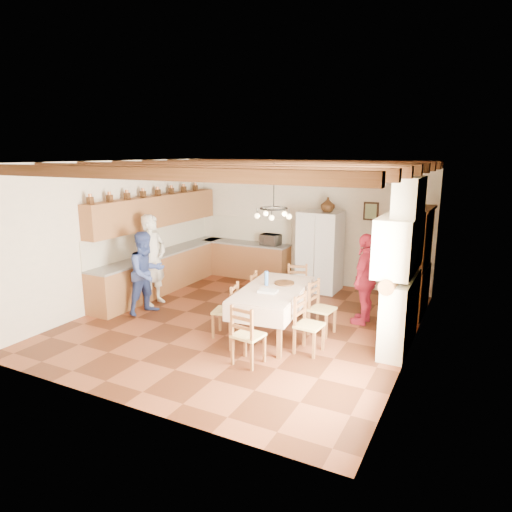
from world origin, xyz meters
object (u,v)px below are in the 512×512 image
(chair_right_far, at_px, (322,308))
(hutch, at_px, (415,261))
(chair_left_far, at_px, (245,297))
(refrigerator, at_px, (320,251))
(person_man, at_px, (153,260))
(dining_table, at_px, (273,293))
(chair_end_far, at_px, (297,289))
(chair_end_near, at_px, (248,334))
(microwave, at_px, (271,240))
(chair_right_near, at_px, (309,324))
(person_woman_blue, at_px, (147,273))
(person_woman_red, at_px, (365,279))
(chair_left_near, at_px, (225,310))

(chair_right_far, bearing_deg, hutch, -27.64)
(chair_left_far, bearing_deg, chair_right_far, 78.30)
(refrigerator, distance_m, chair_right_far, 2.74)
(refrigerator, height_order, person_man, person_man)
(dining_table, height_order, chair_right_far, chair_right_far)
(hutch, height_order, chair_end_far, hutch)
(chair_end_near, xyz_separation_m, microwave, (-1.72, 4.43, 0.55))
(refrigerator, height_order, chair_right_far, refrigerator)
(person_man, bearing_deg, hutch, -68.66)
(chair_right_near, relative_size, person_woman_blue, 0.58)
(hutch, xyz_separation_m, person_woman_blue, (-4.73, -2.40, -0.24))
(hutch, bearing_deg, person_woman_red, -125.52)
(refrigerator, distance_m, chair_end_far, 1.72)
(dining_table, relative_size, chair_end_far, 2.15)
(chair_right_near, bearing_deg, chair_right_far, 9.58)
(hutch, height_order, chair_left_far, hutch)
(dining_table, xyz_separation_m, chair_end_near, (0.15, -1.20, -0.29))
(person_woman_red, bearing_deg, chair_left_near, -44.16)
(chair_right_far, bearing_deg, person_woman_red, -24.32)
(dining_table, distance_m, person_woman_blue, 2.71)
(chair_right_near, distance_m, microwave, 4.39)
(chair_right_near, distance_m, person_man, 3.89)
(chair_end_near, bearing_deg, microwave, -61.63)
(chair_end_far, xyz_separation_m, person_man, (-2.88, -0.92, 0.48))
(person_man, bearing_deg, person_woman_red, -77.24)
(person_woman_blue, bearing_deg, chair_right_far, -65.75)
(person_man, distance_m, person_woman_red, 4.34)
(hutch, bearing_deg, chair_left_far, -144.20)
(chair_end_near, distance_m, chair_end_far, 2.52)
(refrigerator, distance_m, person_man, 3.79)
(chair_left_near, height_order, chair_right_far, same)
(chair_end_far, height_order, person_man, person_man)
(hutch, xyz_separation_m, chair_right_far, (-1.26, -1.86, -0.59))
(dining_table, height_order, person_man, person_man)
(chair_right_far, bearing_deg, refrigerator, 26.88)
(chair_right_near, bearing_deg, chair_left_near, 95.40)
(refrigerator, relative_size, chair_left_far, 1.93)
(refrigerator, xyz_separation_m, person_woman_red, (1.46, -1.65, -0.06))
(chair_left_far, height_order, microwave, microwave)
(chair_end_far, xyz_separation_m, microwave, (-1.50, 1.92, 0.55))
(chair_end_near, xyz_separation_m, chair_end_far, (-0.22, 2.51, 0.00))
(chair_left_far, bearing_deg, person_woman_red, 100.97)
(refrigerator, xyz_separation_m, chair_end_far, (0.11, -1.66, -0.44))
(chair_end_near, height_order, person_man, person_man)
(hutch, xyz_separation_m, chair_end_far, (-2.09, -0.98, -0.59))
(chair_right_far, bearing_deg, person_man, 97.29)
(person_woman_red, xyz_separation_m, microwave, (-2.86, 1.91, 0.17))
(chair_left_near, distance_m, chair_right_far, 1.71)
(chair_right_near, distance_m, chair_end_near, 1.05)
(dining_table, height_order, microwave, microwave)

